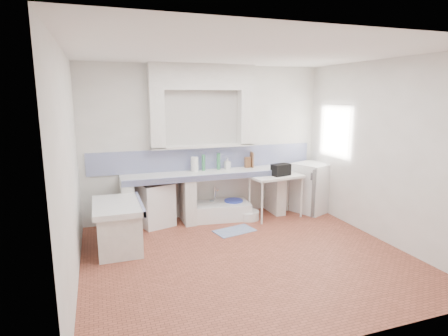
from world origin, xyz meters
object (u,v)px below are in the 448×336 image
object	(u,v)px
fridge	(312,187)
sink	(219,211)
stove	(156,204)
side_table	(276,196)

from	to	relation	value
fridge	sink	bearing A→B (deg)	151.53
stove	side_table	world-z (taller)	stove
stove	fridge	bearing A→B (deg)	-20.38
fridge	side_table	bearing A→B (deg)	163.89
stove	side_table	bearing A→B (deg)	-24.49
sink	side_table	world-z (taller)	side_table
sink	fridge	world-z (taller)	fridge
sink	side_table	xyz separation A→B (m)	(1.03, -0.28, 0.27)
side_table	fridge	distance (m)	0.85
stove	fridge	size ratio (longest dim) A/B	0.79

